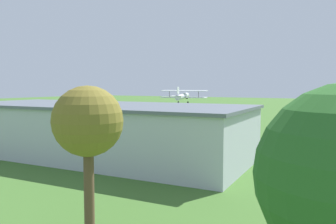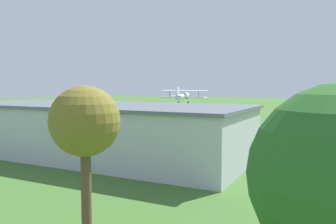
{
  "view_description": "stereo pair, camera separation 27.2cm",
  "coord_description": "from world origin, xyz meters",
  "px_view_note": "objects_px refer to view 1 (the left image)",
  "views": [
    {
      "loc": [
        -30.75,
        65.69,
        9.24
      ],
      "look_at": [
        -1.15,
        12.79,
        4.62
      ],
      "focal_mm": 36.75,
      "sensor_mm": 36.0,
      "label": 1
    },
    {
      "loc": [
        -30.99,
        65.56,
        9.24
      ],
      "look_at": [
        -1.15,
        12.79,
        4.62
      ],
      "focal_mm": 36.75,
      "sensor_mm": 36.0,
      "label": 2
    }
  ],
  "objects_px": {
    "biplane": "(183,96)",
    "person_crossing_taxiway": "(75,131)",
    "hangar": "(99,130)",
    "person_near_hangar_door": "(99,129)",
    "person_watching_takeoff": "(118,129)",
    "car_green": "(61,129)",
    "person_beside_truck": "(276,143)",
    "car_silver": "(36,128)",
    "car_grey": "(15,126)",
    "tree_at_field_edge": "(88,123)"
  },
  "relations": [
    {
      "from": "biplane",
      "to": "person_crossing_taxiway",
      "type": "xyz_separation_m",
      "value": [
        17.3,
        10.86,
        -6.6
      ]
    },
    {
      "from": "biplane",
      "to": "person_crossing_taxiway",
      "type": "height_order",
      "value": "biplane"
    },
    {
      "from": "hangar",
      "to": "person_near_hangar_door",
      "type": "distance_m",
      "value": 22.82
    },
    {
      "from": "person_crossing_taxiway",
      "to": "person_watching_takeoff",
      "type": "relative_size",
      "value": 0.94
    },
    {
      "from": "car_green",
      "to": "person_beside_truck",
      "type": "height_order",
      "value": "person_beside_truck"
    },
    {
      "from": "car_silver",
      "to": "car_green",
      "type": "bearing_deg",
      "value": -176.94
    },
    {
      "from": "hangar",
      "to": "car_grey",
      "type": "height_order",
      "value": "hangar"
    },
    {
      "from": "car_silver",
      "to": "hangar",
      "type": "bearing_deg",
      "value": 155.24
    },
    {
      "from": "car_silver",
      "to": "biplane",
      "type": "bearing_deg",
      "value": -157.44
    },
    {
      "from": "car_grey",
      "to": "person_watching_takeoff",
      "type": "distance_m",
      "value": 23.49
    },
    {
      "from": "car_green",
      "to": "tree_at_field_edge",
      "type": "xyz_separation_m",
      "value": [
        -36.03,
        31.76,
        6.14
      ]
    },
    {
      "from": "car_green",
      "to": "person_watching_takeoff",
      "type": "distance_m",
      "value": 11.0
    },
    {
      "from": "car_green",
      "to": "person_near_hangar_door",
      "type": "distance_m",
      "value": 7.3
    },
    {
      "from": "person_near_hangar_door",
      "to": "tree_at_field_edge",
      "type": "relative_size",
      "value": 0.18
    },
    {
      "from": "person_beside_truck",
      "to": "person_watching_takeoff",
      "type": "relative_size",
      "value": 1.05
    },
    {
      "from": "car_silver",
      "to": "person_near_hangar_door",
      "type": "bearing_deg",
      "value": -158.69
    },
    {
      "from": "person_crossing_taxiway",
      "to": "person_beside_truck",
      "type": "height_order",
      "value": "person_beside_truck"
    },
    {
      "from": "person_near_hangar_door",
      "to": "hangar",
      "type": "bearing_deg",
      "value": 130.53
    },
    {
      "from": "person_near_hangar_door",
      "to": "car_grey",
      "type": "bearing_deg",
      "value": 13.02
    },
    {
      "from": "car_green",
      "to": "person_near_hangar_door",
      "type": "height_order",
      "value": "person_near_hangar_door"
    },
    {
      "from": "biplane",
      "to": "person_near_hangar_door",
      "type": "distance_m",
      "value": 17.73
    },
    {
      "from": "car_green",
      "to": "person_crossing_taxiway",
      "type": "bearing_deg",
      "value": -177.4
    },
    {
      "from": "hangar",
      "to": "person_watching_takeoff",
      "type": "xyz_separation_m",
      "value": [
        11.39,
        -18.93,
        -2.61
      ]
    },
    {
      "from": "car_green",
      "to": "car_silver",
      "type": "distance_m",
      "value": 6.48
    },
    {
      "from": "person_beside_truck",
      "to": "tree_at_field_edge",
      "type": "bearing_deg",
      "value": 83.67
    },
    {
      "from": "biplane",
      "to": "person_watching_takeoff",
      "type": "bearing_deg",
      "value": 22.54
    },
    {
      "from": "hangar",
      "to": "biplane",
      "type": "bearing_deg",
      "value": -90.9
    },
    {
      "from": "hangar",
      "to": "person_beside_truck",
      "type": "xyz_separation_m",
      "value": [
        -19.41,
        -16.21,
        -2.56
      ]
    },
    {
      "from": "hangar",
      "to": "person_near_hangar_door",
      "type": "xyz_separation_m",
      "value": [
        14.73,
        -17.23,
        -2.6
      ]
    },
    {
      "from": "car_grey",
      "to": "person_crossing_taxiway",
      "type": "bearing_deg",
      "value": -179.35
    },
    {
      "from": "car_green",
      "to": "person_near_hangar_door",
      "type": "relative_size",
      "value": 2.47
    },
    {
      "from": "hangar",
      "to": "car_grey",
      "type": "relative_size",
      "value": 8.47
    },
    {
      "from": "car_grey",
      "to": "biplane",
      "type": "bearing_deg",
      "value": -162.2
    },
    {
      "from": "biplane",
      "to": "person_near_hangar_door",
      "type": "bearing_deg",
      "value": 23.57
    },
    {
      "from": "person_watching_takeoff",
      "to": "tree_at_field_edge",
      "type": "height_order",
      "value": "tree_at_field_edge"
    },
    {
      "from": "biplane",
      "to": "car_silver",
      "type": "height_order",
      "value": "biplane"
    },
    {
      "from": "car_green",
      "to": "person_crossing_taxiway",
      "type": "height_order",
      "value": "car_green"
    },
    {
      "from": "hangar",
      "to": "person_crossing_taxiway",
      "type": "relative_size",
      "value": 25.41
    },
    {
      "from": "biplane",
      "to": "car_grey",
      "type": "distance_m",
      "value": 36.75
    },
    {
      "from": "hangar",
      "to": "person_watching_takeoff",
      "type": "distance_m",
      "value": 22.25
    },
    {
      "from": "car_grey",
      "to": "person_crossing_taxiway",
      "type": "relative_size",
      "value": 3.0
    },
    {
      "from": "hangar",
      "to": "person_near_hangar_door",
      "type": "relative_size",
      "value": 23.81
    },
    {
      "from": "biplane",
      "to": "person_beside_truck",
      "type": "bearing_deg",
      "value": 158.22
    },
    {
      "from": "car_green",
      "to": "person_beside_truck",
      "type": "distance_m",
      "value": 40.08
    },
    {
      "from": "hangar",
      "to": "person_crossing_taxiway",
      "type": "distance_m",
      "value": 21.48
    },
    {
      "from": "car_green",
      "to": "tree_at_field_edge",
      "type": "relative_size",
      "value": 0.45
    },
    {
      "from": "person_crossing_taxiway",
      "to": "person_near_hangar_door",
      "type": "distance_m",
      "value": 4.8
    },
    {
      "from": "person_beside_truck",
      "to": "person_near_hangar_door",
      "type": "distance_m",
      "value": 34.16
    },
    {
      "from": "hangar",
      "to": "biplane",
      "type": "distance_m",
      "value": 24.15
    },
    {
      "from": "biplane",
      "to": "car_grey",
      "type": "relative_size",
      "value": 1.96
    }
  ]
}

